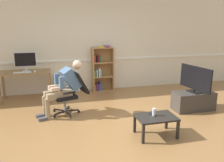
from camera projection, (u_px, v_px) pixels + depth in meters
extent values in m
plane|color=olive|center=(115.00, 126.00, 4.70)|extent=(18.00, 18.00, 0.00)
cube|color=beige|center=(92.00, 45.00, 6.85)|extent=(12.00, 0.10, 2.70)
cube|color=white|center=(92.00, 60.00, 6.90)|extent=(12.00, 0.03, 0.05)
cube|color=olive|center=(50.00, 87.00, 6.08)|extent=(0.06, 0.06, 0.72)
cube|color=olive|center=(50.00, 82.00, 6.58)|extent=(0.06, 0.06, 0.72)
cube|color=olive|center=(3.00, 85.00, 6.29)|extent=(0.06, 0.06, 0.72)
cube|color=olive|center=(25.00, 72.00, 6.09)|extent=(1.29, 0.61, 0.04)
cube|color=silver|center=(26.00, 71.00, 6.15)|extent=(0.18, 0.14, 0.01)
cube|color=silver|center=(26.00, 69.00, 6.15)|extent=(0.04, 0.02, 0.10)
cube|color=silver|center=(25.00, 59.00, 6.09)|extent=(0.56, 0.02, 0.38)
cube|color=black|center=(25.00, 60.00, 6.08)|extent=(0.51, 0.00, 0.34)
cube|color=white|center=(23.00, 72.00, 5.94)|extent=(0.43, 0.12, 0.02)
cube|color=white|center=(35.00, 71.00, 6.03)|extent=(0.06, 0.10, 0.03)
cube|color=#AD7F4C|center=(93.00, 70.00, 6.81)|extent=(0.03, 0.28, 1.30)
cube|color=#AD7F4C|center=(113.00, 69.00, 6.95)|extent=(0.03, 0.28, 1.30)
cube|color=#AD7F4C|center=(102.00, 69.00, 7.01)|extent=(0.58, 0.02, 1.30)
cube|color=#AD7F4C|center=(103.00, 90.00, 7.03)|extent=(0.55, 0.28, 0.03)
cube|color=#AD7F4C|center=(103.00, 76.00, 6.93)|extent=(0.55, 0.28, 0.03)
cube|color=#AD7F4C|center=(103.00, 62.00, 6.82)|extent=(0.55, 0.28, 0.03)
cube|color=#AD7F4C|center=(103.00, 48.00, 6.72)|extent=(0.55, 0.28, 0.03)
cube|color=orange|center=(95.00, 87.00, 6.97)|extent=(0.03, 0.19, 0.18)
cube|color=#38844C|center=(95.00, 73.00, 6.84)|extent=(0.05, 0.19, 0.20)
cube|color=red|center=(94.00, 59.00, 6.74)|extent=(0.04, 0.19, 0.20)
cube|color=#89428E|center=(97.00, 87.00, 6.95)|extent=(0.03, 0.19, 0.21)
cube|color=white|center=(97.00, 73.00, 6.84)|extent=(0.03, 0.19, 0.21)
cube|color=black|center=(97.00, 59.00, 6.75)|extent=(0.03, 0.19, 0.17)
cube|color=#89428E|center=(98.00, 87.00, 6.96)|extent=(0.02, 0.19, 0.20)
cube|color=white|center=(99.00, 72.00, 6.86)|extent=(0.05, 0.19, 0.23)
cube|color=red|center=(98.00, 58.00, 6.76)|extent=(0.03, 0.19, 0.22)
cube|color=#2D519E|center=(100.00, 86.00, 6.99)|extent=(0.04, 0.19, 0.24)
cube|color=#6699A3|center=(100.00, 73.00, 6.86)|extent=(0.05, 0.19, 0.20)
cube|color=#38844C|center=(100.00, 59.00, 6.76)|extent=(0.03, 0.19, 0.19)
cube|color=gold|center=(102.00, 47.00, 6.69)|extent=(0.16, 0.22, 0.02)
cube|color=#89428E|center=(107.00, 46.00, 6.69)|extent=(0.16, 0.22, 0.02)
cube|color=white|center=(56.00, 84.00, 6.76)|extent=(0.06, 0.08, 0.54)
cube|color=white|center=(59.00, 84.00, 6.78)|extent=(0.06, 0.08, 0.54)
cube|color=white|center=(62.00, 84.00, 6.80)|extent=(0.06, 0.08, 0.54)
cube|color=white|center=(64.00, 83.00, 6.82)|extent=(0.06, 0.08, 0.54)
cube|color=white|center=(67.00, 83.00, 6.84)|extent=(0.06, 0.08, 0.54)
cube|color=white|center=(70.00, 83.00, 6.85)|extent=(0.06, 0.08, 0.54)
cube|color=white|center=(73.00, 83.00, 6.87)|extent=(0.06, 0.08, 0.54)
cube|color=white|center=(76.00, 83.00, 6.89)|extent=(0.06, 0.08, 0.54)
cube|color=white|center=(78.00, 83.00, 6.91)|extent=(0.06, 0.08, 0.54)
cube|color=black|center=(68.00, 113.00, 5.16)|extent=(0.12, 0.30, 0.02)
cylinder|color=black|center=(70.00, 117.00, 5.05)|extent=(0.04, 0.06, 0.06)
cube|color=black|center=(72.00, 110.00, 5.32)|extent=(0.30, 0.04, 0.02)
cylinder|color=black|center=(79.00, 111.00, 5.36)|extent=(0.06, 0.02, 0.06)
cube|color=black|center=(67.00, 109.00, 5.43)|extent=(0.13, 0.30, 0.02)
cylinder|color=black|center=(69.00, 108.00, 5.59)|extent=(0.04, 0.06, 0.06)
cube|color=black|center=(60.00, 110.00, 5.34)|extent=(0.26, 0.21, 0.02)
cylinder|color=black|center=(54.00, 111.00, 5.41)|extent=(0.06, 0.05, 0.06)
cube|color=black|center=(60.00, 113.00, 5.18)|extent=(0.27, 0.20, 0.02)
cylinder|color=black|center=(54.00, 116.00, 5.08)|extent=(0.06, 0.05, 0.06)
cylinder|color=gray|center=(65.00, 104.00, 5.25)|extent=(0.05, 0.05, 0.30)
cube|color=black|center=(65.00, 96.00, 5.20)|extent=(0.57, 0.57, 0.07)
cube|color=black|center=(79.00, 82.00, 5.31)|extent=(0.43, 0.51, 0.52)
cube|color=black|center=(61.00, 87.00, 5.39)|extent=(0.28, 0.12, 0.03)
cube|color=black|center=(69.00, 93.00, 4.96)|extent=(0.28, 0.12, 0.03)
cube|color=#937F60|center=(64.00, 92.00, 5.18)|extent=(0.35, 0.40, 0.14)
cube|color=#476689|center=(71.00, 79.00, 5.19)|extent=(0.49, 0.44, 0.52)
sphere|color=beige|center=(77.00, 65.00, 5.20)|extent=(0.20, 0.20, 0.20)
cube|color=white|center=(51.00, 89.00, 5.01)|extent=(0.15, 0.08, 0.02)
cube|color=#937F60|center=(54.00, 93.00, 5.16)|extent=(0.44, 0.25, 0.13)
cylinder|color=#937F60|center=(45.00, 106.00, 5.12)|extent=(0.10, 0.10, 0.46)
cube|color=#4C4C51|center=(41.00, 116.00, 5.12)|extent=(0.24, 0.15, 0.06)
cube|color=#937F60|center=(57.00, 96.00, 5.00)|extent=(0.44, 0.25, 0.13)
cylinder|color=#937F60|center=(48.00, 109.00, 4.96)|extent=(0.10, 0.10, 0.46)
cube|color=#4C4C51|center=(44.00, 119.00, 4.95)|extent=(0.24, 0.15, 0.06)
cube|color=#476689|center=(57.00, 79.00, 5.19)|extent=(0.12, 0.11, 0.26)
cube|color=beige|center=(54.00, 87.00, 5.12)|extent=(0.25, 0.14, 0.07)
cube|color=#476689|center=(62.00, 83.00, 4.93)|extent=(0.12, 0.11, 0.26)
cube|color=beige|center=(56.00, 89.00, 4.97)|extent=(0.25, 0.14, 0.07)
cube|color=#3D3833|center=(193.00, 101.00, 5.51)|extent=(0.94, 0.44, 0.43)
cube|color=black|center=(194.00, 92.00, 5.45)|extent=(0.26, 0.35, 0.02)
cylinder|color=black|center=(194.00, 90.00, 5.44)|extent=(0.04, 0.04, 0.05)
cube|color=black|center=(195.00, 78.00, 5.37)|extent=(0.23, 0.90, 0.54)
cube|color=#9EBCF4|center=(196.00, 78.00, 5.38)|extent=(0.18, 0.84, 0.50)
cube|color=black|center=(143.00, 134.00, 3.99)|extent=(0.04, 0.04, 0.34)
cube|color=black|center=(178.00, 130.00, 4.14)|extent=(0.04, 0.04, 0.34)
cube|color=black|center=(166.00, 120.00, 4.55)|extent=(0.04, 0.04, 0.34)
cube|color=black|center=(135.00, 124.00, 4.39)|extent=(0.04, 0.04, 0.34)
cube|color=black|center=(156.00, 117.00, 4.22)|extent=(0.71, 0.49, 0.03)
cylinder|color=silver|center=(154.00, 112.00, 4.23)|extent=(0.06, 0.06, 0.14)
cube|color=black|center=(152.00, 115.00, 4.27)|extent=(0.11, 0.15, 0.02)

